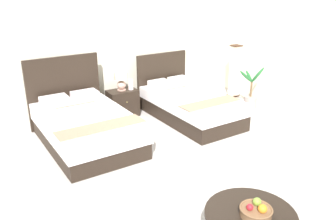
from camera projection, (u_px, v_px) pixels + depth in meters
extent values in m
cube|color=#B6AEAA|center=(194.00, 168.00, 5.21)|extent=(9.90, 9.60, 0.02)
cube|color=silver|center=(109.00, 43.00, 7.10)|extent=(9.90, 0.12, 2.81)
cube|color=silver|center=(318.00, 48.00, 6.60)|extent=(0.12, 5.20, 2.81)
cube|color=black|center=(88.00, 137.00, 5.87)|extent=(1.32, 2.09, 0.27)
cube|color=white|center=(86.00, 122.00, 5.78)|extent=(1.36, 2.13, 0.28)
cube|color=black|center=(65.00, 91.00, 6.52)|extent=(1.36, 0.09, 1.32)
cube|color=white|center=(54.00, 100.00, 6.17)|extent=(0.47, 0.31, 0.14)
cube|color=white|center=(85.00, 95.00, 6.45)|extent=(0.47, 0.31, 0.14)
cylinder|color=beige|center=(74.00, 101.00, 6.12)|extent=(0.71, 0.16, 0.15)
cube|color=#9C7E64|center=(101.00, 127.00, 5.23)|extent=(1.35, 0.40, 0.01)
cube|color=black|center=(191.00, 112.00, 6.93)|extent=(1.16, 2.13, 0.29)
cube|color=white|center=(191.00, 100.00, 6.84)|extent=(1.20, 2.17, 0.22)
cube|color=black|center=(162.00, 79.00, 7.63)|extent=(1.20, 0.08, 1.16)
cube|color=white|center=(159.00, 84.00, 7.27)|extent=(0.41, 0.31, 0.14)
cube|color=white|center=(179.00, 81.00, 7.52)|extent=(0.41, 0.31, 0.14)
cylinder|color=beige|center=(176.00, 85.00, 7.21)|extent=(0.62, 0.16, 0.15)
cube|color=#9C7E64|center=(210.00, 103.00, 6.35)|extent=(1.19, 0.38, 0.01)
cube|color=black|center=(123.00, 103.00, 7.08)|extent=(0.59, 0.38, 0.54)
sphere|color=tan|center=(127.00, 102.00, 6.89)|extent=(0.02, 0.02, 0.02)
cylinder|color=tan|center=(122.00, 90.00, 6.99)|extent=(0.17, 0.17, 0.02)
ellipsoid|color=tan|center=(121.00, 85.00, 6.96)|extent=(0.17, 0.17, 0.17)
cylinder|color=#99844C|center=(121.00, 80.00, 6.92)|extent=(0.02, 0.02, 0.04)
cylinder|color=beige|center=(121.00, 75.00, 6.89)|extent=(0.27, 0.27, 0.15)
cylinder|color=silver|center=(131.00, 85.00, 7.00)|extent=(0.10, 0.10, 0.20)
torus|color=silver|center=(131.00, 80.00, 6.97)|extent=(0.10, 0.10, 0.01)
cylinder|color=black|center=(251.00, 215.00, 3.47)|extent=(0.92, 0.92, 0.04)
cylinder|color=brown|center=(256.00, 212.00, 3.41)|extent=(0.30, 0.30, 0.08)
torus|color=brown|center=(256.00, 209.00, 3.40)|extent=(0.32, 0.32, 0.02)
sphere|color=orange|center=(263.00, 209.00, 3.34)|extent=(0.09, 0.09, 0.09)
sphere|color=#80AB3A|center=(257.00, 202.00, 3.45)|extent=(0.08, 0.08, 0.08)
sphere|color=red|center=(250.00, 207.00, 3.38)|extent=(0.07, 0.07, 0.07)
cube|color=#41271A|center=(233.00, 95.00, 8.38)|extent=(0.22, 0.22, 0.03)
cube|color=white|center=(235.00, 71.00, 8.17)|extent=(0.18, 0.18, 1.16)
cube|color=#41271A|center=(236.00, 46.00, 7.96)|extent=(0.22, 0.22, 0.02)
cylinder|color=gray|center=(250.00, 102.00, 7.59)|extent=(0.28, 0.28, 0.25)
cylinder|color=brown|center=(251.00, 89.00, 7.49)|extent=(0.04, 0.04, 0.33)
ellipsoid|color=#246330|center=(258.00, 75.00, 7.43)|extent=(0.32, 0.12, 0.34)
ellipsoid|color=#246330|center=(249.00, 76.00, 7.50)|extent=(0.09, 0.26, 0.25)
ellipsoid|color=#246330|center=(246.00, 76.00, 7.34)|extent=(0.35, 0.13, 0.32)
ellipsoid|color=#246330|center=(256.00, 77.00, 7.34)|extent=(0.08, 0.22, 0.27)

